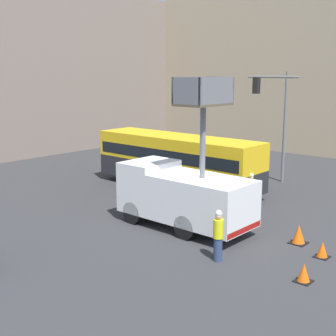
{
  "coord_description": "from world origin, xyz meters",
  "views": [
    {
      "loc": [
        -15.69,
        -13.06,
        6.83
      ],
      "look_at": [
        -0.33,
        0.54,
        2.58
      ],
      "focal_mm": 50.0,
      "sensor_mm": 36.0,
      "label": 1
    }
  ],
  "objects_px": {
    "traffic_light_pole": "(276,110)",
    "traffic_cone_near_truck": "(322,250)",
    "utility_truck": "(184,193)",
    "traffic_cone_mid_road": "(299,235)",
    "road_worker_near_truck": "(218,235)",
    "road_worker_directing": "(251,191)",
    "traffic_cone_far_side": "(304,273)",
    "city_bus": "(177,158)"
  },
  "relations": [
    {
      "from": "traffic_light_pole",
      "to": "road_worker_near_truck",
      "type": "height_order",
      "value": "traffic_light_pole"
    },
    {
      "from": "utility_truck",
      "to": "traffic_cone_near_truck",
      "type": "relative_size",
      "value": 10.87
    },
    {
      "from": "road_worker_near_truck",
      "to": "road_worker_directing",
      "type": "bearing_deg",
      "value": -70.09
    },
    {
      "from": "traffic_light_pole",
      "to": "traffic_cone_near_truck",
      "type": "distance_m",
      "value": 12.24
    },
    {
      "from": "traffic_cone_near_truck",
      "to": "traffic_cone_mid_road",
      "type": "relative_size",
      "value": 0.79
    },
    {
      "from": "utility_truck",
      "to": "traffic_cone_mid_road",
      "type": "xyz_separation_m",
      "value": [
        1.57,
        -4.75,
        -1.23
      ]
    },
    {
      "from": "traffic_cone_near_truck",
      "to": "traffic_cone_far_side",
      "type": "height_order",
      "value": "traffic_cone_far_side"
    },
    {
      "from": "traffic_cone_mid_road",
      "to": "city_bus",
      "type": "bearing_deg",
      "value": 69.59
    },
    {
      "from": "road_worker_near_truck",
      "to": "traffic_cone_near_truck",
      "type": "height_order",
      "value": "road_worker_near_truck"
    },
    {
      "from": "road_worker_directing",
      "to": "traffic_cone_far_side",
      "type": "height_order",
      "value": "road_worker_directing"
    },
    {
      "from": "city_bus",
      "to": "traffic_cone_far_side",
      "type": "relative_size",
      "value": 16.95
    },
    {
      "from": "traffic_light_pole",
      "to": "traffic_cone_mid_road",
      "type": "xyz_separation_m",
      "value": [
        -8.24,
        -5.77,
        -4.2
      ]
    },
    {
      "from": "city_bus",
      "to": "traffic_cone_far_side",
      "type": "bearing_deg",
      "value": 149.1
    },
    {
      "from": "road_worker_near_truck",
      "to": "traffic_cone_far_side",
      "type": "bearing_deg",
      "value": -173.89
    },
    {
      "from": "traffic_cone_near_truck",
      "to": "traffic_cone_far_side",
      "type": "bearing_deg",
      "value": -170.24
    },
    {
      "from": "city_bus",
      "to": "traffic_cone_near_truck",
      "type": "bearing_deg",
      "value": 158.29
    },
    {
      "from": "city_bus",
      "to": "road_worker_directing",
      "type": "distance_m",
      "value": 5.44
    },
    {
      "from": "city_bus",
      "to": "road_worker_directing",
      "type": "relative_size",
      "value": 5.83
    },
    {
      "from": "traffic_light_pole",
      "to": "traffic_cone_near_truck",
      "type": "height_order",
      "value": "traffic_light_pole"
    },
    {
      "from": "traffic_cone_mid_road",
      "to": "traffic_cone_far_side",
      "type": "height_order",
      "value": "traffic_cone_mid_road"
    },
    {
      "from": "road_worker_near_truck",
      "to": "traffic_cone_near_truck",
      "type": "bearing_deg",
      "value": -135.85
    },
    {
      "from": "city_bus",
      "to": "road_worker_directing",
      "type": "height_order",
      "value": "city_bus"
    },
    {
      "from": "traffic_light_pole",
      "to": "road_worker_near_truck",
      "type": "distance_m",
      "value": 13.15
    },
    {
      "from": "utility_truck",
      "to": "city_bus",
      "type": "relative_size",
      "value": 0.62
    },
    {
      "from": "city_bus",
      "to": "road_worker_near_truck",
      "type": "height_order",
      "value": "city_bus"
    },
    {
      "from": "road_worker_near_truck",
      "to": "traffic_cone_far_side",
      "type": "distance_m",
      "value": 3.25
    },
    {
      "from": "utility_truck",
      "to": "road_worker_near_truck",
      "type": "height_order",
      "value": "utility_truck"
    },
    {
      "from": "road_worker_directing",
      "to": "traffic_light_pole",
      "type": "bearing_deg",
      "value": -148.57
    },
    {
      "from": "city_bus",
      "to": "road_worker_directing",
      "type": "bearing_deg",
      "value": 174.62
    },
    {
      "from": "utility_truck",
      "to": "road_worker_near_truck",
      "type": "bearing_deg",
      "value": -121.67
    },
    {
      "from": "road_worker_directing",
      "to": "traffic_cone_near_truck",
      "type": "height_order",
      "value": "road_worker_directing"
    },
    {
      "from": "traffic_cone_near_truck",
      "to": "traffic_cone_mid_road",
      "type": "height_order",
      "value": "traffic_cone_mid_road"
    },
    {
      "from": "traffic_light_pole",
      "to": "traffic_cone_far_side",
      "type": "distance_m",
      "value": 14.31
    },
    {
      "from": "traffic_light_pole",
      "to": "traffic_cone_mid_road",
      "type": "height_order",
      "value": "traffic_light_pole"
    },
    {
      "from": "traffic_light_pole",
      "to": "traffic_cone_far_side",
      "type": "height_order",
      "value": "traffic_light_pole"
    },
    {
      "from": "utility_truck",
      "to": "road_worker_near_truck",
      "type": "relative_size",
      "value": 3.4
    },
    {
      "from": "city_bus",
      "to": "traffic_cone_mid_road",
      "type": "height_order",
      "value": "city_bus"
    },
    {
      "from": "utility_truck",
      "to": "traffic_light_pole",
      "type": "distance_m",
      "value": 10.3
    },
    {
      "from": "traffic_cone_far_side",
      "to": "utility_truck",
      "type": "bearing_deg",
      "value": 76.16
    },
    {
      "from": "road_worker_near_truck",
      "to": "road_worker_directing",
      "type": "height_order",
      "value": "road_worker_near_truck"
    },
    {
      "from": "traffic_light_pole",
      "to": "traffic_cone_near_truck",
      "type": "xyz_separation_m",
      "value": [
        -9.0,
        -7.09,
        -4.28
      ]
    },
    {
      "from": "traffic_cone_far_side",
      "to": "city_bus",
      "type": "bearing_deg",
      "value": 59.14
    }
  ]
}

